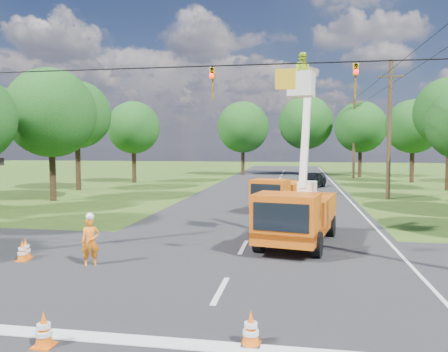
% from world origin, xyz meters
% --- Properties ---
extents(ground, '(140.00, 140.00, 0.00)m').
position_xyz_m(ground, '(0.00, 20.00, 0.00)').
color(ground, '#2F5218').
rests_on(ground, ground).
extents(road_main, '(12.00, 100.00, 0.06)m').
position_xyz_m(road_main, '(0.00, 20.00, 0.00)').
color(road_main, black).
rests_on(road_main, ground).
extents(road_cross, '(56.00, 10.00, 0.07)m').
position_xyz_m(road_cross, '(0.00, 2.00, 0.00)').
color(road_cross, black).
rests_on(road_cross, ground).
extents(stop_bar, '(9.00, 0.45, 0.02)m').
position_xyz_m(stop_bar, '(0.00, -3.20, 0.00)').
color(stop_bar, silver).
rests_on(stop_bar, ground).
extents(edge_line, '(0.12, 90.00, 0.02)m').
position_xyz_m(edge_line, '(5.60, 20.00, 0.00)').
color(edge_line, silver).
rests_on(edge_line, ground).
extents(bucket_truck, '(3.29, 6.23, 7.51)m').
position_xyz_m(bucket_truck, '(2.00, 5.92, 1.58)').
color(bucket_truck, '#C35C0D').
rests_on(bucket_truck, ground).
extents(second_truck, '(3.28, 5.64, 1.99)m').
position_xyz_m(second_truck, '(0.93, 14.72, 1.04)').
color(second_truck, '#C35C0D').
rests_on(second_truck, ground).
extents(ground_worker, '(0.69, 0.62, 1.59)m').
position_xyz_m(ground_worker, '(-4.57, 1.78, 0.80)').
color(ground_worker, orange).
rests_on(ground_worker, ground).
extents(distant_car, '(3.29, 4.64, 1.47)m').
position_xyz_m(distant_car, '(3.21, 29.13, 0.73)').
color(distant_car, black).
rests_on(distant_car, ground).
extents(traffic_cone_0, '(0.38, 0.38, 0.71)m').
position_xyz_m(traffic_cone_0, '(-2.80, -3.70, 0.36)').
color(traffic_cone_0, '#EE5D0C').
rests_on(traffic_cone_0, ground).
extents(traffic_cone_1, '(0.38, 0.38, 0.71)m').
position_xyz_m(traffic_cone_1, '(1.13, -2.99, 0.36)').
color(traffic_cone_1, '#EE5D0C').
rests_on(traffic_cone_1, ground).
extents(traffic_cone_2, '(0.38, 0.38, 0.71)m').
position_xyz_m(traffic_cone_2, '(1.46, 10.70, 0.36)').
color(traffic_cone_2, '#EE5D0C').
rests_on(traffic_cone_2, ground).
extents(traffic_cone_3, '(0.38, 0.38, 0.71)m').
position_xyz_m(traffic_cone_3, '(-7.20, 2.25, 0.36)').
color(traffic_cone_3, '#EE5D0C').
rests_on(traffic_cone_3, ground).
extents(traffic_cone_4, '(0.38, 0.38, 0.71)m').
position_xyz_m(traffic_cone_4, '(-7.08, 1.90, 0.36)').
color(traffic_cone_4, '#EE5D0C').
rests_on(traffic_cone_4, ground).
extents(traffic_cone_6, '(0.38, 0.38, 0.71)m').
position_xyz_m(traffic_cone_6, '(3.34, 16.10, 0.36)').
color(traffic_cone_6, '#EE5D0C').
rests_on(traffic_cone_6, ground).
extents(pole_right_mid, '(1.80, 0.30, 10.00)m').
position_xyz_m(pole_right_mid, '(8.50, 22.00, 5.11)').
color(pole_right_mid, '#4C3823').
rests_on(pole_right_mid, ground).
extents(pole_right_far, '(1.80, 0.30, 10.00)m').
position_xyz_m(pole_right_far, '(8.50, 42.00, 5.11)').
color(pole_right_far, '#4C3823').
rests_on(pole_right_far, ground).
extents(signal_span, '(18.00, 0.29, 1.07)m').
position_xyz_m(signal_span, '(2.23, 1.99, 5.88)').
color(signal_span, black).
rests_on(signal_span, ground).
extents(tree_left_d, '(6.20, 6.20, 9.24)m').
position_xyz_m(tree_left_d, '(-15.00, 17.00, 6.12)').
color(tree_left_d, '#382616').
rests_on(tree_left_d, ground).
extents(tree_left_e, '(5.80, 5.80, 9.41)m').
position_xyz_m(tree_left_e, '(-16.80, 24.00, 6.49)').
color(tree_left_e, '#382616').
rests_on(tree_left_e, ground).
extents(tree_left_f, '(5.40, 5.40, 8.40)m').
position_xyz_m(tree_left_f, '(-14.80, 32.00, 5.69)').
color(tree_left_f, '#382616').
rests_on(tree_left_f, ground).
extents(tree_right_e, '(5.60, 5.60, 8.63)m').
position_xyz_m(tree_right_e, '(13.80, 37.00, 5.81)').
color(tree_right_e, '#382616').
rests_on(tree_right_e, ground).
extents(tree_far_a, '(6.60, 6.60, 9.50)m').
position_xyz_m(tree_far_a, '(-5.00, 45.00, 6.19)').
color(tree_far_a, '#382616').
rests_on(tree_far_a, ground).
extents(tree_far_b, '(7.00, 7.00, 10.32)m').
position_xyz_m(tree_far_b, '(3.00, 47.00, 6.81)').
color(tree_far_b, '#382616').
rests_on(tree_far_b, ground).
extents(tree_far_c, '(6.20, 6.20, 9.18)m').
position_xyz_m(tree_far_c, '(9.50, 44.00, 6.06)').
color(tree_far_c, '#382616').
rests_on(tree_far_c, ground).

